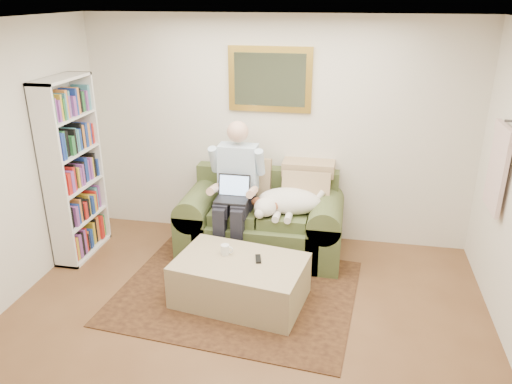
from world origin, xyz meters
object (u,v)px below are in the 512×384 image
(sofa, at_px, (262,226))
(seated_man, at_px, (235,194))
(bookshelf, at_px, (73,170))
(coffee_mug, at_px, (225,250))
(sleeping_dog, at_px, (290,201))
(laptop, at_px, (233,193))
(ottoman, at_px, (240,281))

(sofa, distance_m, seated_man, 0.55)
(bookshelf, bearing_deg, coffee_mug, -15.93)
(sofa, distance_m, sleeping_dog, 0.51)
(sleeping_dog, relative_size, bookshelf, 0.37)
(coffee_mug, bearing_deg, laptop, 96.87)
(sofa, relative_size, sleeping_dog, 2.43)
(seated_man, relative_size, ottoman, 1.26)
(ottoman, height_order, coffee_mug, coffee_mug)
(laptop, relative_size, bookshelf, 0.18)
(sleeping_dog, xyz_separation_m, bookshelf, (-2.35, -0.32, 0.31))
(sleeping_dog, height_order, coffee_mug, sleeping_dog)
(laptop, distance_m, bookshelf, 1.77)
(ottoman, xyz_separation_m, bookshelf, (-2.00, 0.62, 0.78))
(sofa, xyz_separation_m, sleeping_dog, (0.32, -0.09, 0.38))
(sofa, bearing_deg, sleeping_dog, -15.74)
(laptop, relative_size, coffee_mug, 3.51)
(coffee_mug, height_order, bookshelf, bookshelf)
(sleeping_dog, height_order, ottoman, sleeping_dog)
(seated_man, bearing_deg, sofa, 31.45)
(sofa, bearing_deg, bookshelf, -168.56)
(bookshelf, bearing_deg, sofa, 11.44)
(seated_man, xyz_separation_m, coffee_mug, (0.08, -0.77, -0.27))
(ottoman, bearing_deg, bookshelf, 162.85)
(ottoman, relative_size, bookshelf, 0.60)
(coffee_mug, relative_size, bookshelf, 0.05)
(sofa, xyz_separation_m, laptop, (-0.27, -0.24, 0.49))
(seated_man, height_order, laptop, seated_man)
(seated_man, distance_m, bookshelf, 1.78)
(seated_man, distance_m, coffee_mug, 0.82)
(seated_man, xyz_separation_m, bookshelf, (-1.75, -0.24, 0.24))
(sleeping_dog, distance_m, bookshelf, 2.39)
(sofa, height_order, seated_man, seated_man)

